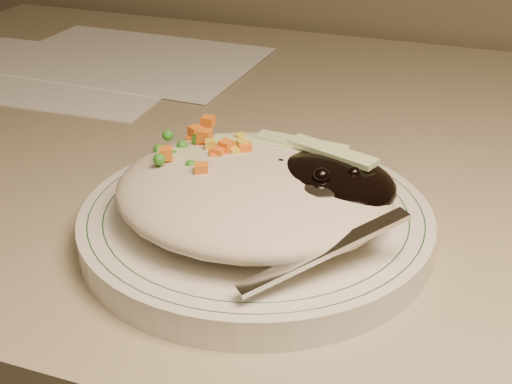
% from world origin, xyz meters
% --- Properties ---
extents(desk, '(1.40, 0.70, 0.74)m').
position_xyz_m(desk, '(0.00, 1.38, 0.54)').
color(desk, gray).
rests_on(desk, ground).
extents(plate, '(0.25, 0.25, 0.02)m').
position_xyz_m(plate, '(-0.11, 1.20, 0.75)').
color(plate, silver).
rests_on(plate, desk).
extents(plate_rim, '(0.24, 0.24, 0.00)m').
position_xyz_m(plate_rim, '(-0.11, 1.20, 0.76)').
color(plate_rim, '#144723').
rests_on(plate_rim, plate).
extents(meal, '(0.21, 0.19, 0.05)m').
position_xyz_m(meal, '(-0.11, 1.20, 0.78)').
color(meal, '#C0B79B').
rests_on(meal, plate).
extents(papers, '(0.36, 0.29, 0.00)m').
position_xyz_m(papers, '(-0.43, 1.50, 0.74)').
color(papers, white).
rests_on(papers, desk).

